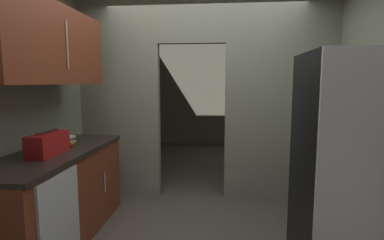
# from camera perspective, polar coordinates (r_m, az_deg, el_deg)

# --- Properties ---
(kitchen_partition) EXTENTS (3.32, 0.12, 2.61)m
(kitchen_partition) POSITION_cam_1_polar(r_m,az_deg,el_deg) (3.94, 3.00, 5.00)
(kitchen_partition) COLOR gray
(kitchen_partition) RESTS_ON ground
(adjoining_room_shell) EXTENTS (3.32, 3.51, 2.61)m
(adjoining_room_shell) POSITION_cam_1_polar(r_m,az_deg,el_deg) (6.23, 3.51, 5.06)
(adjoining_room_shell) COLOR gray
(adjoining_room_shell) RESTS_ON ground
(refrigerator) EXTENTS (0.85, 0.76, 1.74)m
(refrigerator) POSITION_cam_1_polar(r_m,az_deg,el_deg) (2.56, 29.29, -8.55)
(refrigerator) COLOR black
(refrigerator) RESTS_ON ground
(lower_cabinet_run) EXTENTS (0.65, 1.80, 0.89)m
(lower_cabinet_run) POSITION_cam_1_polar(r_m,az_deg,el_deg) (3.22, -24.31, -13.10)
(lower_cabinet_run) COLOR maroon
(lower_cabinet_run) RESTS_ON ground
(dishwasher) EXTENTS (0.02, 0.56, 0.83)m
(dishwasher) POSITION_cam_1_polar(r_m,az_deg,el_deg) (2.68, -23.69, -17.96)
(dishwasher) COLOR #B7BABC
(dishwasher) RESTS_ON ground
(upper_cabinet_counterside) EXTENTS (0.36, 1.62, 0.70)m
(upper_cabinet_counterside) POSITION_cam_1_polar(r_m,az_deg,el_deg) (3.05, -25.68, 12.70)
(upper_cabinet_counterside) COLOR maroon
(boombox) EXTENTS (0.19, 0.44, 0.22)m
(boombox) POSITION_cam_1_polar(r_m,az_deg,el_deg) (2.95, -25.71, -4.12)
(boombox) COLOR maroon
(boombox) RESTS_ON lower_cabinet_run
(book_stack) EXTENTS (0.15, 0.16, 0.11)m
(book_stack) POSITION_cam_1_polar(r_m,az_deg,el_deg) (3.28, -22.71, -3.69)
(book_stack) COLOR red
(book_stack) RESTS_ON lower_cabinet_run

